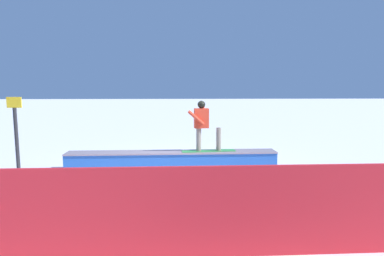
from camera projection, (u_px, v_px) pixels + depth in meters
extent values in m
plane|color=white|center=(172.00, 169.00, 9.22)|extent=(120.00, 120.00, 0.00)
cube|color=blue|center=(172.00, 161.00, 9.19)|extent=(6.01, 0.58, 0.49)
cube|color=blue|center=(172.00, 165.00, 9.21)|extent=(6.02, 0.59, 0.12)
cube|color=gray|center=(172.00, 152.00, 9.16)|extent=(6.01, 0.64, 0.04)
cube|color=green|center=(209.00, 151.00, 9.21)|extent=(1.58, 0.44, 0.01)
cylinder|color=gray|center=(199.00, 139.00, 9.13)|extent=(0.15, 0.15, 0.67)
cylinder|color=gray|center=(219.00, 139.00, 9.21)|extent=(0.15, 0.15, 0.67)
cube|color=red|center=(201.00, 118.00, 9.06)|extent=(0.42, 0.28, 0.56)
sphere|color=black|center=(201.00, 105.00, 9.01)|extent=(0.22, 0.22, 0.22)
cylinder|color=red|center=(196.00, 118.00, 8.87)|extent=(0.48, 0.13, 0.43)
cylinder|color=red|center=(204.00, 117.00, 9.23)|extent=(0.15, 0.10, 0.56)
cube|color=red|center=(166.00, 213.00, 4.34)|extent=(12.04, 0.17, 1.30)
cylinder|color=#262628|center=(17.00, 140.00, 8.96)|extent=(0.10, 0.10, 1.80)
cube|color=yellow|center=(14.00, 102.00, 8.83)|extent=(0.40, 0.04, 0.30)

